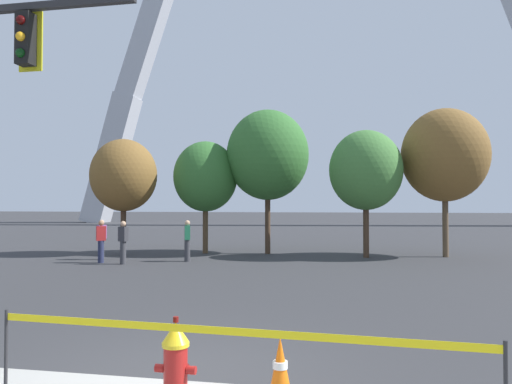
# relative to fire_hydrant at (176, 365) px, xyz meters

# --- Properties ---
(ground_plane) EXTENTS (240.00, 240.00, 0.00)m
(ground_plane) POSITION_rel_fire_hydrant_xyz_m (-0.24, 0.86, -0.47)
(ground_plane) COLOR #333335
(fire_hydrant) EXTENTS (0.46, 0.48, 0.99)m
(fire_hydrant) POSITION_rel_fire_hydrant_xyz_m (0.00, 0.00, 0.00)
(fire_hydrant) COLOR #5E0F0D
(fire_hydrant) RESTS_ON ground
(caution_tape_barrier) EXTENTS (5.31, 0.36, 1.00)m
(caution_tape_barrier) POSITION_rel_fire_hydrant_xyz_m (0.59, -0.21, 0.22)
(caution_tape_barrier) COLOR #232326
(caution_tape_barrier) RESTS_ON ground
(traffic_cone_by_hydrant) EXTENTS (0.36, 0.36, 0.73)m
(traffic_cone_by_hydrant) POSITION_rel_fire_hydrant_xyz_m (1.10, 0.36, -0.11)
(traffic_cone_by_hydrant) COLOR black
(traffic_cone_by_hydrant) RESTS_ON ground
(monument_arch) EXTENTS (57.34, 2.71, 53.94)m
(monument_arch) POSITION_rel_fire_hydrant_xyz_m (-0.24, 47.87, 23.13)
(monument_arch) COLOR #B2B5BC
(monument_arch) RESTS_ON ground
(tree_far_left) EXTENTS (2.92, 2.92, 5.10)m
(tree_far_left) POSITION_rel_fire_hydrant_xyz_m (-7.72, 14.62, 3.02)
(tree_far_left) COLOR #473323
(tree_far_left) RESTS_ON ground
(tree_left_mid) EXTENTS (2.89, 2.89, 5.06)m
(tree_left_mid) POSITION_rel_fire_hydrant_xyz_m (-4.28, 15.71, 2.99)
(tree_left_mid) COLOR brown
(tree_left_mid) RESTS_ON ground
(tree_center_left) EXTENTS (3.69, 3.69, 6.46)m
(tree_center_left) POSITION_rel_fire_hydrant_xyz_m (-1.49, 16.05, 3.95)
(tree_center_left) COLOR #473323
(tree_center_left) RESTS_ON ground
(tree_center_right) EXTENTS (3.03, 3.03, 5.30)m
(tree_center_right) POSITION_rel_fire_hydrant_xyz_m (2.78, 15.24, 3.16)
(tree_center_right) COLOR #473323
(tree_center_right) RESTS_ON ground
(tree_right_mid) EXTENTS (3.57, 3.57, 6.25)m
(tree_right_mid) POSITION_rel_fire_hydrant_xyz_m (6.07, 16.05, 3.81)
(tree_right_mid) COLOR brown
(tree_right_mid) RESTS_ON ground
(pedestrian_walking_left) EXTENTS (0.31, 0.39, 1.59)m
(pedestrian_walking_left) POSITION_rel_fire_hydrant_xyz_m (-4.10, 12.62, 0.35)
(pedestrian_walking_left) COLOR #38383D
(pedestrian_walking_left) RESTS_ON ground
(pedestrian_standing_center) EXTENTS (0.39, 0.31, 1.59)m
(pedestrian_standing_center) POSITION_rel_fire_hydrant_xyz_m (-6.17, 11.42, 0.35)
(pedestrian_standing_center) COLOR #38383D
(pedestrian_standing_center) RESTS_ON ground
(pedestrian_walking_right) EXTENTS (0.39, 0.36, 1.59)m
(pedestrian_walking_right) POSITION_rel_fire_hydrant_xyz_m (-7.17, 11.63, 0.35)
(pedestrian_walking_right) COLOR #232847
(pedestrian_walking_right) RESTS_ON ground
(pedestrian_near_trees) EXTENTS (0.35, 0.39, 1.59)m
(pedestrian_near_trees) POSITION_rel_fire_hydrant_xyz_m (-7.66, 12.59, 0.35)
(pedestrian_near_trees) COLOR #38383D
(pedestrian_near_trees) RESTS_ON ground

